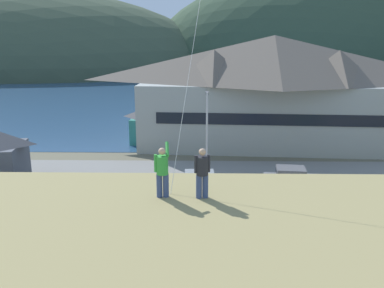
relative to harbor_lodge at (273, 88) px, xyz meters
name	(u,v)px	position (x,y,z in m)	size (l,w,h in m)	color
ground_plane	(165,238)	(-9.67, -21.81, -6.11)	(600.00, 600.00, 0.00)	#66604C
parking_lot_pad	(171,203)	(-9.67, -16.81, -6.06)	(40.00, 20.00, 0.10)	gray
bay_water	(190,95)	(-9.67, 38.19, -6.09)	(360.00, 84.00, 0.03)	navy
far_hill_west_ridge	(4,72)	(-72.74, 92.79, -6.11)	(142.87, 74.32, 53.90)	#3D4C38
far_hill_east_peak	(300,71)	(26.54, 97.84, -6.11)	(105.05, 62.60, 62.62)	#334733
harbor_lodge	(273,88)	(0.00, 0.00, 0.00)	(29.63, 13.41, 11.49)	#999E99
storage_shed_waterside	(158,122)	(-12.21, 0.60, -3.86)	(6.47, 5.79, 4.33)	#338475
wharf_dock	(168,119)	(-12.13, 12.15, -5.76)	(3.20, 11.53, 0.70)	#70604C
moored_boat_wharfside	(145,113)	(-15.58, 14.17, -5.39)	(2.95, 7.11, 2.16)	#A8A399
moored_boat_outer_mooring	(192,114)	(-8.74, 13.56, -5.39)	(2.46, 6.71, 2.16)	#A8A399
moored_boat_inner_slip	(144,116)	(-15.46, 12.20, -5.39)	(2.25, 6.32, 2.16)	#A8A399
parked_car_front_row_red	(37,187)	(-19.16, -16.50, -5.04)	(4.35, 2.37, 1.82)	slate
parked_car_corner_spot	(107,214)	(-13.19, -20.81, -5.04)	(4.29, 2.24, 1.82)	#236633
parked_car_back_row_right	(292,224)	(-2.39, -21.95, -5.04)	(4.35, 2.36, 1.82)	navy
parked_car_front_row_silver	(292,179)	(-0.78, -14.34, -5.04)	(4.36, 2.37, 1.82)	slate
parked_car_back_row_left	(198,184)	(-7.78, -15.52, -5.04)	(4.28, 2.21, 1.82)	#9EA3A8
parking_light_pole	(207,129)	(-7.10, -11.26, -1.96)	(0.24, 0.78, 7.01)	#ADADB2
person_kite_flyer	(162,170)	(-8.95, -30.21, 0.85)	(0.52, 0.68, 1.86)	#384770
person_companion	(202,172)	(-7.60, -30.27, 0.84)	(0.54, 0.40, 1.74)	#384770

